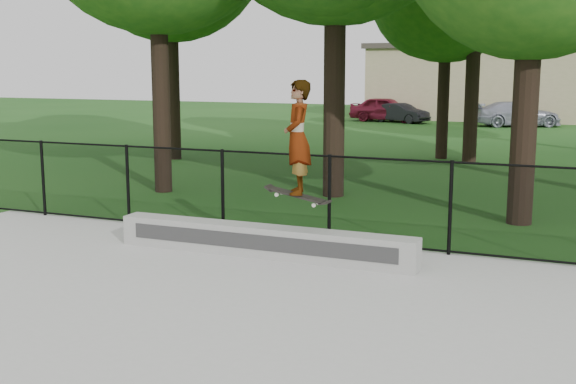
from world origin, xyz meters
name	(u,v)px	position (x,y,z in m)	size (l,w,h in m)	color
grind_ledge	(263,241)	(-0.68, 4.70, 0.30)	(4.92, 0.40, 0.48)	#9A9995
car_a	(386,109)	(-6.36, 33.67, 0.68)	(1.60, 3.95, 1.35)	maroon
car_b	(401,113)	(-5.42, 33.22, 0.52)	(1.10, 2.85, 1.04)	black
car_c	(517,114)	(0.63, 32.91, 0.62)	(1.75, 3.95, 1.25)	#9294A5
skater_airborne	(298,140)	(-0.07, 4.65, 1.92)	(0.83, 0.73, 1.86)	black
chainlink_fence	(329,199)	(0.00, 5.90, 0.81)	(16.06, 0.06, 1.50)	black
distant_building	(479,81)	(-2.00, 38.00, 2.16)	(12.40, 6.40, 4.30)	tan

